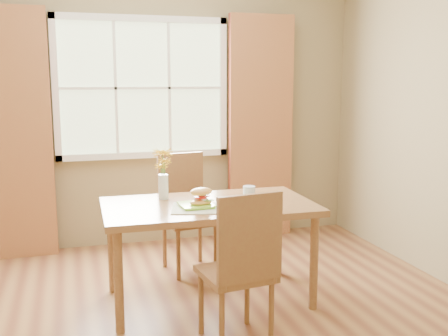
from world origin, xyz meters
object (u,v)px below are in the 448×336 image
flower_vase (163,169)px  dining_table (209,214)px  chair_far (186,206)px  croissant_sandwich (201,197)px  water_glass (249,196)px  chair_near (241,263)px

flower_vase → dining_table: bearing=-39.6°
chair_far → croissant_sandwich: bearing=-103.9°
chair_far → flower_vase: size_ratio=2.59×
chair_far → flower_vase: flower_vase is taller
chair_far → water_glass: (0.28, -0.81, 0.25)m
chair_near → flower_vase: 1.06m
chair_far → dining_table: bearing=-98.1°
croissant_sandwich → dining_table: bearing=40.5°
water_glass → flower_vase: size_ratio=0.34×
dining_table → chair_near: size_ratio=1.56×
dining_table → croissant_sandwich: 0.20m
croissant_sandwich → water_glass: bearing=-11.8°
dining_table → flower_vase: bearing=141.5°
chair_far → chair_near: bearing=-98.2°
chair_near → dining_table: bearing=83.4°
dining_table → chair_far: (-0.01, 0.70, -0.11)m
dining_table → croissant_sandwich: size_ratio=8.21×
flower_vase → chair_far: bearing=60.6°
flower_vase → water_glass: bearing=-31.5°
water_glass → dining_table: bearing=158.9°
chair_near → flower_vase: bearing=99.8°
dining_table → flower_vase: 0.47m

